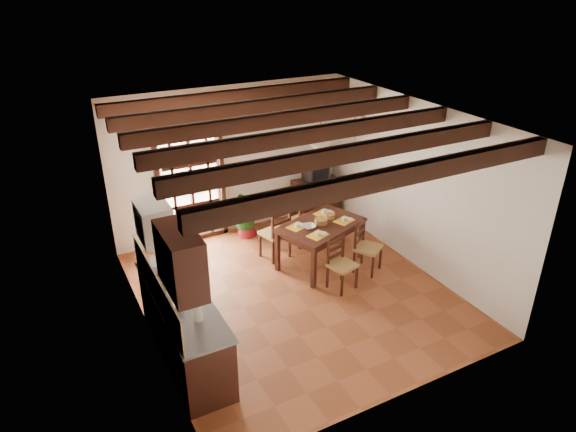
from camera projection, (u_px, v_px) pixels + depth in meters
ground_plane at (294, 292)px, 8.11m from camera, size 5.00×5.00×0.00m
room_shell at (295, 186)px, 7.32m from camera, size 4.52×5.02×2.81m
ceiling_beams at (295, 127)px, 6.94m from camera, size 4.50×4.34×0.20m
french_door at (191, 181)px, 9.21m from camera, size 1.26×0.11×2.32m
kitchen_counter at (183, 325)px, 6.61m from camera, size 0.64×2.25×1.38m
upper_cabinet at (181, 261)px, 5.40m from camera, size 0.35×0.80×0.70m
range_hood at (154, 223)px, 6.46m from camera, size 0.38×0.60×0.54m
counter_items at (178, 290)px, 6.47m from camera, size 0.50×1.43×0.25m
dining_table at (321, 229)px, 8.62m from camera, size 1.64×1.34×0.77m
chair_near_left at (341, 273)px, 8.12m from camera, size 0.47×0.45×0.85m
chair_near_right at (367, 256)px, 8.59m from camera, size 0.55×0.55×0.88m
chair_far_left at (275, 242)px, 8.98m from camera, size 0.53×0.51×0.95m
chair_far_right at (302, 229)px, 9.46m from camera, size 0.49×0.48×0.92m
table_setting at (321, 222)px, 8.56m from camera, size 1.03×0.69×0.10m
table_bowl at (309, 227)px, 8.43m from camera, size 0.25×0.25×0.05m
sideboard at (315, 199)px, 10.42m from camera, size 0.98×0.53×0.80m
crt_tv at (316, 172)px, 10.16m from camera, size 0.46×0.42×0.37m
fuse_box at (302, 132)px, 9.95m from camera, size 0.25×0.03×0.32m
plant_pot at (247, 230)px, 9.81m from camera, size 0.37×0.37×0.23m
potted_plant at (246, 208)px, 9.61m from camera, size 1.89×1.65×2.01m
wall_shelf at (354, 152)px, 9.62m from camera, size 0.20×0.42×0.20m
shelf_vase at (355, 145)px, 9.56m from camera, size 0.15×0.15×0.15m
shelf_flowers at (355, 134)px, 9.47m from camera, size 0.14×0.14×0.36m
framed_picture at (360, 123)px, 9.42m from camera, size 0.03×0.32×0.32m
pendant_lamp at (320, 147)px, 8.08m from camera, size 0.36×0.36×0.84m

